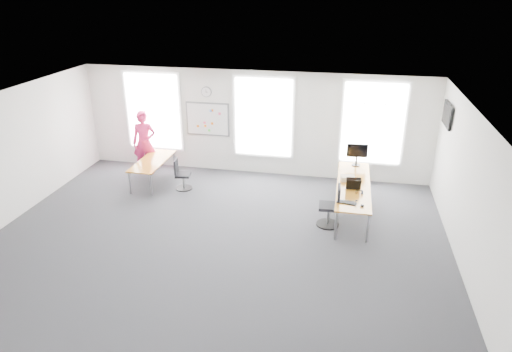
% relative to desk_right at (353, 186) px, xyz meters
% --- Properties ---
extents(floor, '(10.00, 10.00, 0.00)m').
position_rel_desk_right_xyz_m(floor, '(-2.88, -2.02, -0.68)').
color(floor, '#252429').
rests_on(floor, ground).
extents(ceiling, '(10.00, 10.00, 0.00)m').
position_rel_desk_right_xyz_m(ceiling, '(-2.88, -2.02, 2.32)').
color(ceiling, silver).
rests_on(ceiling, ground).
extents(wall_back, '(10.00, 0.00, 10.00)m').
position_rel_desk_right_xyz_m(wall_back, '(-2.88, 1.98, 0.82)').
color(wall_back, white).
rests_on(wall_back, ground).
extents(wall_front, '(10.00, 0.00, 10.00)m').
position_rel_desk_right_xyz_m(wall_front, '(-2.88, -6.02, 0.82)').
color(wall_front, white).
rests_on(wall_front, ground).
extents(wall_left, '(0.00, 10.00, 10.00)m').
position_rel_desk_right_xyz_m(wall_left, '(-7.88, -2.02, 0.82)').
color(wall_left, white).
rests_on(wall_left, ground).
extents(wall_right, '(0.00, 10.00, 10.00)m').
position_rel_desk_right_xyz_m(wall_right, '(2.12, -2.02, 0.82)').
color(wall_right, white).
rests_on(wall_right, ground).
extents(window_left, '(1.60, 0.06, 2.20)m').
position_rel_desk_right_xyz_m(window_left, '(-5.88, 1.95, 1.02)').
color(window_left, white).
rests_on(window_left, wall_back).
extents(window_mid, '(1.60, 0.06, 2.20)m').
position_rel_desk_right_xyz_m(window_mid, '(-2.58, 1.95, 1.02)').
color(window_mid, white).
rests_on(window_mid, wall_back).
extents(window_right, '(1.60, 0.06, 2.20)m').
position_rel_desk_right_xyz_m(window_right, '(0.42, 1.95, 1.02)').
color(window_right, white).
rests_on(window_right, wall_back).
extents(desk_right, '(0.79, 2.97, 0.72)m').
position_rel_desk_right_xyz_m(desk_right, '(0.00, 0.00, 0.00)').
color(desk_right, '#B2771B').
rests_on(desk_right, ground).
extents(desk_left, '(0.72, 1.81, 0.66)m').
position_rel_desk_right_xyz_m(desk_left, '(-5.47, 0.68, -0.07)').
color(desk_left, '#B2771B').
rests_on(desk_left, ground).
extents(chair_right, '(0.53, 0.53, 1.00)m').
position_rel_desk_right_xyz_m(chair_right, '(-0.47, -0.80, -0.24)').
color(chair_right, black).
rests_on(chair_right, ground).
extents(chair_left, '(0.45, 0.45, 0.85)m').
position_rel_desk_right_xyz_m(chair_left, '(-4.56, 0.43, -0.30)').
color(chair_left, black).
rests_on(chair_left, ground).
extents(person, '(0.76, 0.58, 1.86)m').
position_rel_desk_right_xyz_m(person, '(-5.96, 1.31, 0.25)').
color(person, '#CD215A').
rests_on(person, ground).
extents(whiteboard, '(1.20, 0.03, 0.90)m').
position_rel_desk_right_xyz_m(whiteboard, '(-4.23, 1.95, 0.87)').
color(whiteboard, white).
rests_on(whiteboard, wall_back).
extents(wall_clock, '(0.30, 0.04, 0.30)m').
position_rel_desk_right_xyz_m(wall_clock, '(-4.23, 1.95, 1.67)').
color(wall_clock, gray).
rests_on(wall_clock, wall_back).
extents(tv, '(0.06, 0.90, 0.55)m').
position_rel_desk_right_xyz_m(tv, '(2.07, 0.98, 1.62)').
color(tv, black).
rests_on(tv, wall_right).
extents(keyboard, '(0.46, 0.25, 0.02)m').
position_rel_desk_right_xyz_m(keyboard, '(-0.14, -1.04, 0.06)').
color(keyboard, black).
rests_on(keyboard, desk_right).
extents(mouse, '(0.11, 0.14, 0.05)m').
position_rel_desk_right_xyz_m(mouse, '(0.19, -1.15, 0.07)').
color(mouse, black).
rests_on(mouse, desk_right).
extents(lens_cap, '(0.07, 0.07, 0.01)m').
position_rel_desk_right_xyz_m(lens_cap, '(0.07, -0.88, 0.05)').
color(lens_cap, black).
rests_on(lens_cap, desk_right).
extents(headphones, '(0.17, 0.09, 0.10)m').
position_rel_desk_right_xyz_m(headphones, '(0.12, -0.50, 0.09)').
color(headphones, black).
rests_on(headphones, desk_right).
extents(laptop_sleeve, '(0.35, 0.23, 0.28)m').
position_rel_desk_right_xyz_m(laptop_sleeve, '(-0.01, -0.28, 0.19)').
color(laptop_sleeve, black).
rests_on(laptop_sleeve, desk_right).
extents(paper_stack, '(0.37, 0.30, 0.12)m').
position_rel_desk_right_xyz_m(paper_stack, '(-0.14, 0.22, 0.10)').
color(paper_stack, beige).
rests_on(paper_stack, desk_right).
extents(monitor, '(0.54, 0.22, 0.60)m').
position_rel_desk_right_xyz_m(monitor, '(0.05, 1.26, 0.41)').
color(monitor, black).
rests_on(monitor, desk_right).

